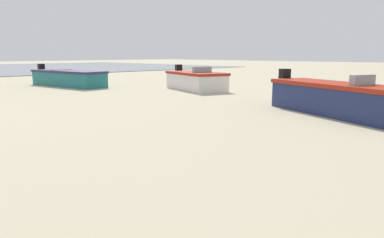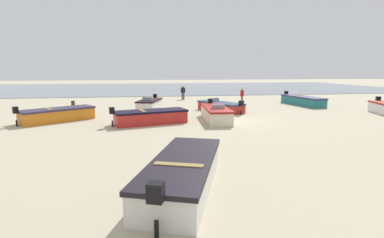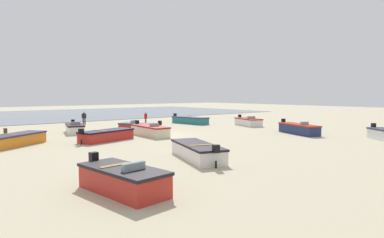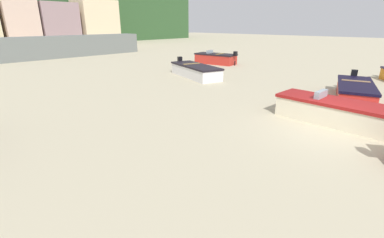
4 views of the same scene
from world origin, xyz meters
name	(u,v)px [view 1 (image 1 of 4)]	position (x,y,z in m)	size (l,w,h in m)	color
boat_teal_2	(68,78)	(-9.18, -7.02, 0.44)	(2.13, 5.51, 1.19)	#1F7074
boat_navy_4	(338,99)	(-10.33, 7.63, 0.48)	(2.93, 4.92, 1.25)	navy
boat_white_5	(196,81)	(-12.79, -0.63, 0.45)	(2.73, 4.12, 1.20)	silver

